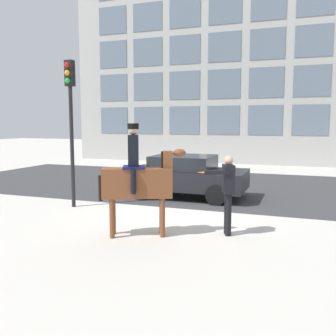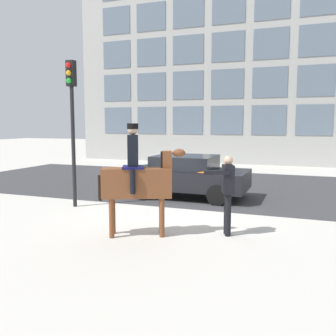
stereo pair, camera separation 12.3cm
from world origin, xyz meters
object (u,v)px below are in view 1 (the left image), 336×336
at_px(mounted_horse_lead, 139,179).
at_px(traffic_light, 71,110).
at_px(street_car_near_lane, 186,175).
at_px(pedestrian_bystander, 228,188).

xyz_separation_m(mounted_horse_lead, traffic_light, (-2.97, 1.92, 1.57)).
bearing_deg(street_car_near_lane, traffic_light, -136.36).
bearing_deg(pedestrian_bystander, mounted_horse_lead, -0.30).
distance_m(mounted_horse_lead, traffic_light, 3.87).
bearing_deg(street_car_near_lane, pedestrian_bystander, -60.82).
bearing_deg(traffic_light, pedestrian_bystander, -14.41).
bearing_deg(traffic_light, mounted_horse_lead, -32.87).
xyz_separation_m(mounted_horse_lead, pedestrian_bystander, (1.81, 0.69, -0.21)).
height_order(mounted_horse_lead, traffic_light, traffic_light).
bearing_deg(traffic_light, street_car_near_lane, 43.64).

